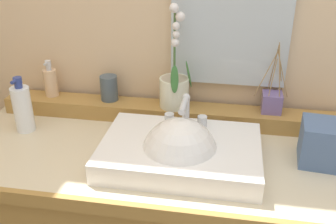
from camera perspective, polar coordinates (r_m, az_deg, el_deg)
back_ledge at (r=1.46m, az=0.38°, el=-0.13°), size 1.29×0.11×0.06m
sink_basin at (r=1.20m, az=1.78°, el=-6.14°), size 0.49×0.34×0.27m
potted_plant at (r=1.41m, az=0.98°, el=3.94°), size 0.12×0.12×0.38m
soap_dispenser at (r=1.57m, az=-16.91°, el=4.31°), size 0.05×0.05×0.14m
tumbler_cup at (r=1.49m, az=-8.68°, el=3.51°), size 0.07×0.07×0.10m
reed_diffuser at (r=1.43m, az=15.02°, el=1.51°), size 0.12×0.09×0.26m
lotion_bottle at (r=1.45m, az=-20.62°, el=0.54°), size 0.07×0.07×0.20m
tissue_box at (r=1.28m, az=21.78°, el=-4.27°), size 0.14×0.14×0.13m
mirror at (r=1.37m, az=9.33°, el=14.53°), size 0.41×0.02×0.53m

